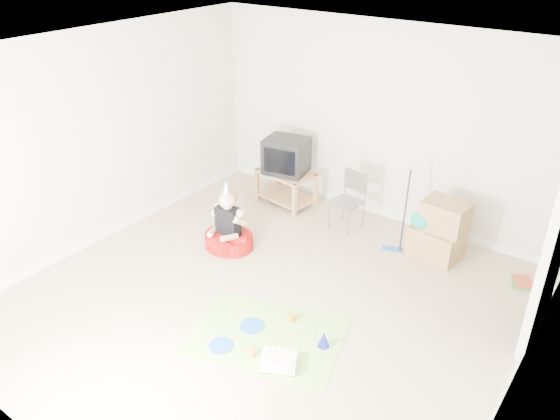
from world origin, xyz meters
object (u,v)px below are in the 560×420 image
Objects in this scene: seated_woman at (229,233)px; birthday_cake at (279,362)px; cardboard_boxes at (439,231)px; folding_chair at (347,202)px; tv_stand at (286,185)px; crt_tv at (286,156)px.

seated_woman is 2.22× the size of birthday_cake.
folding_chair is at bearing -177.22° from cardboard_boxes.
folding_chair is 1.97× the size of birthday_cake.
tv_stand is 1.40m from seated_woman.
crt_tv is 0.71× the size of folding_chair.
birthday_cake is (-0.44, -2.63, -0.31)m from cardboard_boxes.
cardboard_boxes is at bearing -1.45° from tv_stand.
cardboard_boxes is at bearing 31.46° from seated_woman.
tv_stand is 2.10× the size of birthday_cake.
tv_stand is 3.27m from birthday_cake.
crt_tv reaches higher than tv_stand.
folding_chair is (1.06, -0.12, 0.10)m from tv_stand.
birthday_cake is (1.85, -2.69, -0.70)m from crt_tv.
cardboard_boxes reaches higher than tv_stand.
tv_stand is at bearing -11.54° from crt_tv.
crt_tv is 2.32m from cardboard_boxes.
cardboard_boxes is 2.69m from birthday_cake.
crt_tv is at bearing 178.55° from cardboard_boxes.
seated_woman is at bearing -126.58° from folding_chair.
folding_chair reaches higher than birthday_cake.
birthday_cake is at bearing -36.93° from seated_woman.
crt_tv is 0.63× the size of seated_woman.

